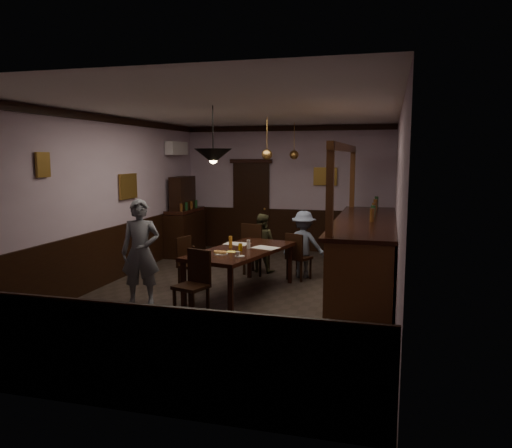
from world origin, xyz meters
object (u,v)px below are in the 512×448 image
(chair_far_right, at_px, (297,254))
(dining_table, at_px, (241,253))
(soda_can, at_px, (240,247))
(person_standing, at_px, (141,252))
(chair_near, at_px, (195,280))
(pendant_brass_mid, at_px, (267,155))
(pendant_brass_far, at_px, (294,155))
(person_seated_right, at_px, (304,244))
(bar_counter, at_px, (365,251))
(sideboard, at_px, (185,223))
(person_seated_left, at_px, (261,243))
(pendant_iron, at_px, (213,156))
(coffee_cup, at_px, (238,254))
(chair_far_left, at_px, (254,247))
(chair_side, at_px, (189,261))

(chair_far_right, bearing_deg, dining_table, 81.62)
(soda_can, bearing_deg, person_standing, -148.61)
(person_standing, bearing_deg, chair_near, -32.76)
(pendant_brass_mid, height_order, pendant_brass_far, same)
(person_seated_right, distance_m, bar_counter, 1.21)
(chair_near, bearing_deg, chair_far_right, 84.76)
(dining_table, distance_m, sideboard, 3.68)
(person_seated_left, distance_m, pendant_iron, 2.93)
(person_seated_left, distance_m, person_seated_right, 0.90)
(pendant_iron, bearing_deg, sideboard, 119.14)
(chair_far_right, relative_size, person_standing, 0.54)
(person_seated_right, relative_size, soda_can, 10.47)
(coffee_cup, bearing_deg, dining_table, 116.02)
(pendant_iron, bearing_deg, coffee_cup, 24.42)
(person_seated_right, height_order, sideboard, sideboard)
(coffee_cup, height_order, bar_counter, bar_counter)
(person_standing, height_order, sideboard, sideboard)
(coffee_cup, relative_size, bar_counter, 0.02)
(person_seated_right, xyz_separation_m, pendant_iron, (-1.00, -2.18, 1.64))
(pendant_iron, distance_m, pendant_brass_far, 4.00)
(dining_table, distance_m, pendant_iron, 1.78)
(dining_table, xyz_separation_m, chair_far_left, (-0.14, 1.34, -0.14))
(dining_table, xyz_separation_m, chair_side, (-0.95, 0.03, -0.19))
(person_standing, bearing_deg, dining_table, 21.11)
(chair_far_left, distance_m, pendant_brass_mid, 1.77)
(chair_side, xyz_separation_m, person_standing, (-0.37, -0.99, 0.32))
(sideboard, bearing_deg, person_standing, -76.52)
(chair_near, relative_size, pendant_iron, 1.13)
(person_seated_right, xyz_separation_m, pendant_brass_mid, (-0.74, 0.10, 1.67))
(chair_side, xyz_separation_m, person_seated_right, (1.75, 1.37, 0.13))
(dining_table, xyz_separation_m, coffee_cup, (0.14, -0.63, 0.11))
(chair_far_right, distance_m, pendant_brass_mid, 1.97)
(coffee_cup, distance_m, pendant_brass_far, 4.11)
(person_standing, distance_m, bar_counter, 3.84)
(dining_table, height_order, chair_side, chair_side)
(chair_far_right, relative_size, coffee_cup, 10.93)
(person_standing, height_order, soda_can, person_standing)
(dining_table, xyz_separation_m, person_standing, (-1.32, -0.96, 0.13))
(dining_table, bearing_deg, person_standing, -143.77)
(chair_far_left, xyz_separation_m, sideboard, (-2.11, 1.57, 0.17))
(chair_side, height_order, sideboard, sideboard)
(sideboard, xyz_separation_m, pendant_brass_mid, (2.31, -1.41, 1.57))
(dining_table, xyz_separation_m, person_seated_left, (-0.07, 1.61, -0.11))
(chair_far_left, xyz_separation_m, chair_side, (-0.81, -1.31, -0.05))
(chair_far_left, relative_size, pendant_brass_far, 1.24)
(person_seated_right, xyz_separation_m, bar_counter, (1.15, -0.37, -0.00))
(dining_table, xyz_separation_m, pendant_brass_far, (0.27, 3.19, 1.61))
(chair_near, relative_size, pendant_brass_mid, 1.17)
(sideboard, height_order, pendant_iron, pendant_iron)
(person_seated_left, xyz_separation_m, person_seated_right, (0.87, -0.21, 0.05))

